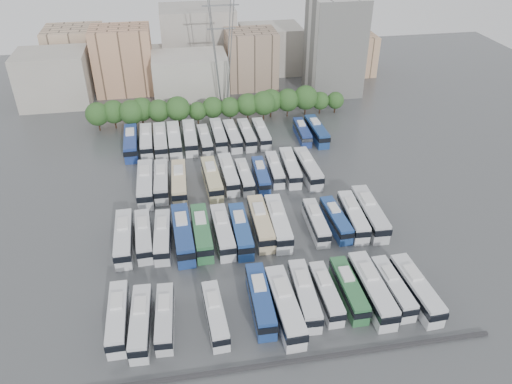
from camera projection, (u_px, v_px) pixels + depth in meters
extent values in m
plane|color=#424447|center=(246.00, 217.00, 91.19)|extent=(220.00, 220.00, 0.00)
cube|color=#2D2D30|center=(286.00, 362.00, 63.66)|extent=(56.00, 0.50, 0.50)
cylinder|color=black|center=(99.00, 126.00, 121.18)|extent=(0.36, 0.36, 2.35)
sphere|color=#234C1E|center=(97.00, 114.00, 119.46)|extent=(5.64, 5.64, 5.64)
cylinder|color=black|center=(116.00, 124.00, 122.34)|extent=(0.36, 0.36, 2.34)
sphere|color=#234C1E|center=(114.00, 112.00, 120.63)|extent=(5.63, 5.63, 5.63)
cylinder|color=black|center=(133.00, 125.00, 121.68)|extent=(0.36, 0.36, 2.46)
sphere|color=#234C1E|center=(131.00, 112.00, 119.88)|extent=(5.91, 5.91, 5.91)
cylinder|color=black|center=(143.00, 122.00, 123.35)|extent=(0.36, 0.36, 2.41)
sphere|color=#234C1E|center=(141.00, 109.00, 121.59)|extent=(5.78, 5.78, 5.78)
cylinder|color=black|center=(160.00, 122.00, 123.14)|extent=(0.36, 0.36, 2.29)
sphere|color=#234C1E|center=(159.00, 111.00, 121.47)|extent=(5.49, 5.49, 5.49)
cylinder|color=black|center=(179.00, 121.00, 123.34)|extent=(0.36, 0.36, 2.51)
sphere|color=#234C1E|center=(178.00, 109.00, 121.50)|extent=(6.03, 6.03, 6.03)
cylinder|color=black|center=(198.00, 121.00, 124.42)|extent=(0.36, 0.36, 1.91)
sphere|color=#234C1E|center=(198.00, 111.00, 123.03)|extent=(4.57, 4.57, 4.57)
cylinder|color=black|center=(213.00, 118.00, 125.39)|extent=(0.36, 0.36, 2.17)
sphere|color=#234C1E|center=(213.00, 107.00, 123.81)|extent=(5.20, 5.20, 5.20)
cylinder|color=black|center=(230.00, 118.00, 125.80)|extent=(0.36, 0.36, 2.08)
sphere|color=#234C1E|center=(230.00, 107.00, 124.28)|extent=(5.00, 5.00, 5.00)
cylinder|color=black|center=(248.00, 116.00, 126.24)|extent=(0.36, 0.36, 2.32)
sphere|color=#234C1E|center=(248.00, 104.00, 124.55)|extent=(5.58, 5.58, 5.58)
cylinder|color=black|center=(264.00, 116.00, 126.29)|extent=(0.36, 0.36, 2.51)
sphere|color=#234C1E|center=(264.00, 103.00, 124.46)|extent=(6.02, 6.02, 6.02)
cylinder|color=black|center=(271.00, 113.00, 128.01)|extent=(0.36, 0.36, 2.41)
sphere|color=#234C1E|center=(271.00, 101.00, 126.25)|extent=(5.79, 5.79, 5.79)
cylinder|color=black|center=(287.00, 112.00, 128.38)|extent=(0.36, 0.36, 2.41)
sphere|color=#234C1E|center=(288.00, 100.00, 126.63)|extent=(5.77, 5.77, 5.77)
cylinder|color=black|center=(305.00, 110.00, 129.08)|extent=(0.36, 0.36, 2.58)
sphere|color=#234C1E|center=(306.00, 98.00, 127.20)|extent=(6.19, 6.19, 6.19)
cylinder|color=black|center=(320.00, 110.00, 130.04)|extent=(0.36, 0.36, 1.91)
sphere|color=#234C1E|center=(320.00, 101.00, 128.65)|extent=(4.59, 4.59, 4.59)
cylinder|color=black|center=(335.00, 109.00, 130.58)|extent=(0.36, 0.36, 1.83)
sphere|color=#234C1E|center=(335.00, 100.00, 129.24)|extent=(4.40, 4.40, 4.40)
cube|color=#9E998E|center=(54.00, 78.00, 132.82)|extent=(18.00, 14.00, 14.00)
cube|color=tan|center=(123.00, 60.00, 139.34)|extent=(16.00, 12.00, 18.00)
cube|color=#ADA89E|center=(190.00, 76.00, 136.92)|extent=(20.00, 14.00, 12.00)
cube|color=gray|center=(251.00, 59.00, 143.43)|extent=(14.00, 12.00, 16.00)
cube|color=gray|center=(198.00, 41.00, 151.95)|extent=(22.00, 16.00, 20.00)
cube|color=tan|center=(77.00, 56.00, 146.15)|extent=(16.00, 14.00, 16.00)
cube|color=#A39E93|center=(270.00, 49.00, 155.09)|extent=(18.00, 14.00, 14.00)
cube|color=tan|center=(350.00, 54.00, 154.13)|extent=(14.00, 12.00, 12.00)
cube|color=gray|center=(161.00, 65.00, 147.92)|extent=(12.00, 10.00, 10.00)
cube|color=silver|center=(335.00, 46.00, 137.29)|extent=(14.00, 14.00, 26.00)
cylinder|color=slate|center=(215.00, 48.00, 121.90)|extent=(2.90, 2.91, 33.83)
cylinder|color=slate|center=(213.00, 43.00, 125.22)|extent=(2.90, 2.91, 33.83)
cylinder|color=slate|center=(231.00, 47.00, 122.48)|extent=(2.90, 2.91, 33.83)
cylinder|color=slate|center=(229.00, 43.00, 125.80)|extent=(2.90, 2.91, 33.83)
cube|color=slate|center=(220.00, 5.00, 118.73)|extent=(9.00, 0.30, 0.30)
cube|color=slate|center=(221.00, 29.00, 121.66)|extent=(7.00, 0.30, 0.30)
cube|color=silver|center=(118.00, 318.00, 68.17)|extent=(2.51, 11.56, 3.27)
cube|color=black|center=(117.00, 316.00, 67.72)|extent=(2.63, 11.74, 0.96)
cube|color=silver|center=(117.00, 301.00, 68.38)|extent=(1.65, 3.09, 0.42)
cube|color=silver|center=(141.00, 323.00, 67.47)|extent=(2.94, 11.68, 3.28)
cube|color=black|center=(140.00, 320.00, 67.01)|extent=(3.06, 11.86, 0.97)
cube|color=silver|center=(140.00, 305.00, 67.68)|extent=(1.77, 3.15, 0.42)
cube|color=silver|center=(165.00, 318.00, 68.33)|extent=(2.77, 10.82, 3.04)
cube|color=black|center=(165.00, 316.00, 67.90)|extent=(2.89, 10.98, 0.89)
cube|color=silver|center=(164.00, 302.00, 68.53)|extent=(1.65, 2.93, 0.39)
cube|color=silver|center=(215.00, 315.00, 68.76)|extent=(2.82, 10.86, 3.05)
cube|color=black|center=(215.00, 313.00, 68.34)|extent=(2.94, 11.03, 0.90)
cube|color=silver|center=(213.00, 299.00, 68.94)|extent=(1.67, 2.94, 0.39)
cube|color=navy|center=(260.00, 300.00, 70.86)|extent=(2.83, 12.32, 3.48)
cube|color=black|center=(261.00, 298.00, 70.37)|extent=(2.95, 12.51, 1.02)
cube|color=silver|center=(259.00, 283.00, 71.08)|extent=(1.80, 3.30, 0.45)
cube|color=silver|center=(285.00, 307.00, 69.67)|extent=(3.20, 13.27, 3.74)
cube|color=black|center=(285.00, 304.00, 69.15)|extent=(3.34, 13.48, 1.10)
cube|color=silver|center=(282.00, 287.00, 69.89)|extent=(1.97, 3.57, 0.48)
cube|color=silver|center=(304.00, 295.00, 71.79)|extent=(3.02, 12.07, 3.39)
cube|color=black|center=(305.00, 293.00, 71.31)|extent=(3.15, 12.25, 1.00)
cube|color=silver|center=(303.00, 278.00, 72.01)|extent=(1.82, 3.26, 0.44)
cube|color=silver|center=(326.00, 293.00, 72.35)|extent=(2.38, 10.81, 3.06)
cube|color=black|center=(326.00, 291.00, 71.92)|extent=(2.49, 10.97, 0.90)
cube|color=silver|center=(324.00, 278.00, 72.54)|extent=(1.55, 2.89, 0.40)
cube|color=#2E6B3C|center=(349.00, 290.00, 72.86)|extent=(2.45, 11.38, 3.22)
cube|color=black|center=(349.00, 287.00, 72.41)|extent=(2.57, 11.55, 0.95)
cube|color=silver|center=(347.00, 274.00, 73.06)|extent=(1.62, 3.04, 0.42)
cube|color=silver|center=(372.00, 290.00, 72.48)|extent=(2.95, 13.18, 3.72)
cube|color=black|center=(373.00, 287.00, 71.96)|extent=(3.09, 13.37, 1.10)
cube|color=silver|center=(369.00, 272.00, 72.71)|extent=(1.90, 3.53, 0.48)
cube|color=silver|center=(392.00, 288.00, 73.21)|extent=(2.77, 11.25, 3.17)
cube|color=black|center=(393.00, 286.00, 72.77)|extent=(2.89, 11.42, 0.93)
cube|color=silver|center=(390.00, 273.00, 73.40)|extent=(1.69, 3.03, 0.41)
cube|color=silver|center=(416.00, 290.00, 72.69)|extent=(3.21, 12.44, 3.49)
cube|color=black|center=(417.00, 287.00, 72.21)|extent=(3.34, 12.63, 1.03)
cube|color=silver|center=(413.00, 272.00, 72.90)|extent=(1.90, 3.37, 0.45)
cube|color=silver|center=(124.00, 239.00, 82.86)|extent=(2.85, 12.47, 3.52)
cube|color=black|center=(123.00, 236.00, 82.36)|extent=(2.98, 12.66, 1.04)
cube|color=silver|center=(123.00, 223.00, 83.07)|extent=(1.82, 3.34, 0.46)
cube|color=silver|center=(144.00, 236.00, 83.58)|extent=(3.04, 11.64, 3.27)
cube|color=black|center=(143.00, 234.00, 83.13)|extent=(3.16, 11.82, 0.96)
cube|color=silver|center=(142.00, 222.00, 83.77)|extent=(1.79, 3.15, 0.42)
cube|color=silver|center=(163.00, 237.00, 83.45)|extent=(2.95, 11.72, 3.29)
cube|color=black|center=(162.00, 234.00, 82.99)|extent=(3.07, 11.90, 0.97)
cube|color=silver|center=(162.00, 223.00, 83.67)|extent=(1.77, 3.17, 0.43)
cube|color=navy|center=(183.00, 235.00, 83.52)|extent=(3.34, 13.49, 3.79)
cube|color=black|center=(183.00, 232.00, 82.99)|extent=(3.48, 13.69, 1.12)
cube|color=silver|center=(181.00, 219.00, 83.75)|extent=(2.03, 3.64, 0.49)
cube|color=#2F6E3F|center=(202.00, 233.00, 84.16)|extent=(2.87, 12.61, 3.56)
cube|color=black|center=(202.00, 230.00, 83.66)|extent=(3.00, 12.80, 1.05)
cube|color=silver|center=(200.00, 218.00, 84.38)|extent=(1.83, 3.38, 0.46)
cube|color=silver|center=(223.00, 232.00, 84.41)|extent=(3.00, 12.30, 3.46)
cube|color=black|center=(223.00, 229.00, 83.92)|extent=(3.13, 12.49, 1.02)
cube|color=silver|center=(221.00, 218.00, 84.61)|extent=(1.84, 3.32, 0.45)
cube|color=navy|center=(241.00, 231.00, 84.61)|extent=(2.62, 12.28, 3.48)
cube|color=black|center=(241.00, 229.00, 84.13)|extent=(2.74, 12.47, 1.02)
cube|color=silver|center=(239.00, 217.00, 84.83)|extent=(1.74, 3.28, 0.45)
cube|color=beige|center=(261.00, 223.00, 86.35)|extent=(2.77, 12.80, 3.62)
cube|color=black|center=(261.00, 221.00, 85.85)|extent=(2.90, 13.00, 1.07)
cube|color=silver|center=(259.00, 209.00, 86.58)|extent=(1.83, 3.42, 0.47)
cube|color=silver|center=(278.00, 223.00, 86.39)|extent=(3.15, 13.06, 3.68)
cube|color=black|center=(278.00, 220.00, 85.88)|extent=(3.29, 13.26, 1.08)
cube|color=silver|center=(277.00, 208.00, 86.63)|extent=(1.94, 3.52, 0.48)
cube|color=silver|center=(316.00, 223.00, 87.02)|extent=(2.54, 10.97, 3.10)
cube|color=black|center=(316.00, 220.00, 86.59)|extent=(2.65, 11.14, 0.91)
cube|color=silver|center=(315.00, 210.00, 87.21)|extent=(1.61, 2.94, 0.40)
cube|color=navy|center=(336.00, 220.00, 87.63)|extent=(2.82, 11.06, 3.11)
cube|color=black|center=(336.00, 218.00, 87.20)|extent=(2.94, 11.23, 0.91)
cube|color=silver|center=(334.00, 208.00, 87.82)|extent=(1.68, 2.99, 0.40)
cube|color=silver|center=(353.00, 217.00, 88.20)|extent=(3.18, 12.17, 3.42)
cube|color=black|center=(353.00, 214.00, 87.73)|extent=(3.31, 12.36, 1.00)
cube|color=silver|center=(352.00, 203.00, 88.43)|extent=(1.87, 3.30, 0.44)
cube|color=silver|center=(369.00, 214.00, 88.70)|extent=(3.26, 13.44, 3.78)
cube|color=black|center=(370.00, 211.00, 88.17)|extent=(3.40, 13.64, 1.11)
cube|color=silver|center=(368.00, 199.00, 88.94)|extent=(2.00, 3.62, 0.49)
cube|color=silver|center=(146.00, 184.00, 97.16)|extent=(2.83, 13.33, 3.78)
cube|color=black|center=(145.00, 181.00, 96.64)|extent=(2.97, 13.53, 1.11)
cube|color=silver|center=(144.00, 170.00, 97.40)|extent=(1.89, 3.56, 0.49)
cube|color=silver|center=(162.00, 182.00, 98.25)|extent=(2.85, 12.27, 3.46)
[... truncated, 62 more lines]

